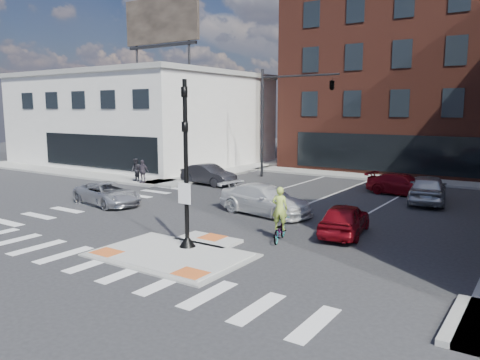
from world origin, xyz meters
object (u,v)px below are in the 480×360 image
Objects in this scene: silver_suv at (107,194)px; bg_car_red at (403,185)px; pedestrian_b at (142,171)px; bg_car_dark at (208,175)px; pedestrian_a at (136,170)px; bg_car_silver at (428,189)px; cyclist at (280,223)px; white_pickup at (265,200)px; red_sedan at (345,219)px.

bg_car_red is at bearing -37.10° from silver_suv.
silver_suv is 6.59m from pedestrian_b.
pedestrian_a is (-4.40, -2.44, 0.26)m from bg_car_dark.
pedestrian_a reaches higher than bg_car_dark.
bg_car_silver is 11.46m from cyclist.
white_pickup is 3.15× the size of pedestrian_b.
bg_car_dark reaches higher than bg_car_red.
pedestrian_a reaches higher than white_pickup.
pedestrian_b reaches higher than silver_suv.
pedestrian_b reaches higher than bg_car_dark.
white_pickup is 1.06× the size of bg_car_silver.
pedestrian_b is at bearing 38.70° from silver_suv.
silver_suv is at bearing 117.05° from white_pickup.
red_sedan is 0.83× the size of bg_car_silver.
silver_suv is at bearing -3.72° from red_sedan.
white_pickup is 12.67m from pedestrian_a.
silver_suv is at bearing -20.93° from cyclist.
red_sedan is 4.86m from white_pickup.
cyclist is 15.79m from pedestrian_b.
cyclist is at bearing 42.86° from red_sedan.
cyclist is 1.34× the size of pedestrian_a.
white_pickup is 1.18× the size of bg_car_dark.
bg_car_red is 12.80m from cyclist.
bg_car_red is (-0.43, 10.46, -0.03)m from red_sedan.
silver_suv is 11.10m from cyclist.
pedestrian_a is (-18.19, -4.09, 0.16)m from bg_car_silver.
bg_car_dark is at bearing 21.37° from pedestrian_b.
cyclist is 1.37× the size of pedestrian_b.
bg_car_red is at bearing -111.73° from cyclist.
silver_suv is 12.88m from red_sedan.
bg_car_silver is (1.31, 8.78, 0.13)m from red_sedan.
pedestrian_b is (-3.55, -2.67, 0.25)m from bg_car_dark.
bg_car_red is 2.03× the size of cyclist.
cyclist is at bearing 64.73° from bg_car_silver.
cyclist reaches higher than bg_car_silver.
silver_suv is 2.76× the size of pedestrian_b.
bg_car_red is at bearing -97.03° from red_sedan.
cyclist is at bearing -133.84° from white_pickup.
pedestrian_a is (-16.45, -5.77, 0.32)m from bg_car_red.
cyclist is (-1.32, -12.73, 0.09)m from bg_car_red.
pedestrian_a is at bearing 149.59° from pedestrian_b.
bg_car_dark is at bearing 7.18° from silver_suv.
white_pickup is 2.30× the size of cyclist.
white_pickup is (8.18, 2.74, 0.11)m from silver_suv.
red_sedan is 0.89× the size of bg_car_red.
bg_car_silver is 18.64m from pedestrian_a.
silver_suv is 8.41m from bg_car_dark.
bg_car_dark is 2.61× the size of pedestrian_a.
red_sedan is at bearing -112.45° from bg_car_dark.
pedestrian_a is 1.02× the size of pedestrian_b.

